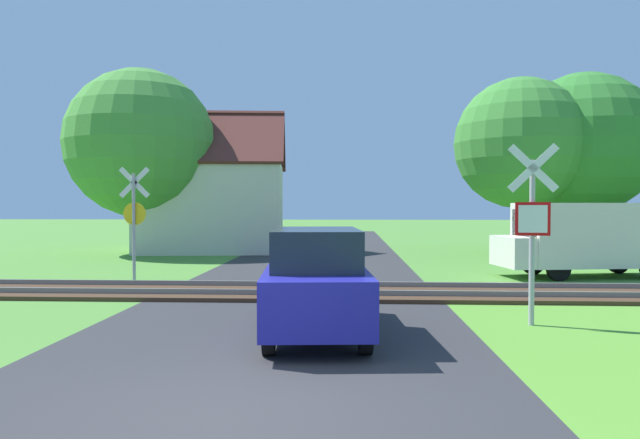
# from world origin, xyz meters

# --- Properties ---
(ground_plane) EXTENTS (160.00, 160.00, 0.00)m
(ground_plane) POSITION_xyz_m (0.00, 0.00, 0.00)
(ground_plane) COLOR #4C8433
(road_asphalt) EXTENTS (6.77, 80.00, 0.01)m
(road_asphalt) POSITION_xyz_m (0.00, 2.00, 0.00)
(road_asphalt) COLOR #2D2D30
(road_asphalt) RESTS_ON ground
(rail_track) EXTENTS (60.00, 2.60, 0.22)m
(rail_track) POSITION_xyz_m (0.00, 8.06, 0.06)
(rail_track) COLOR #422D1E
(rail_track) RESTS_ON ground
(stop_sign_near) EXTENTS (0.87, 0.20, 3.27)m
(stop_sign_near) POSITION_xyz_m (4.54, 4.65, 1.84)
(stop_sign_near) COLOR #9E9EA5
(stop_sign_near) RESTS_ON ground
(crossing_sign_far) EXTENTS (0.88, 0.13, 3.25)m
(crossing_sign_far) POSITION_xyz_m (-4.78, 9.98, 1.89)
(crossing_sign_far) COLOR #9E9EA5
(crossing_sign_far) RESTS_ON ground
(house) EXTENTS (7.25, 6.28, 6.66)m
(house) POSITION_xyz_m (-5.16, 21.06, 2.24)
(house) COLOR beige
(house) RESTS_ON ground
(tree_left) EXTENTS (6.63, 6.63, 8.26)m
(tree_left) POSITION_xyz_m (-8.07, 19.46, 4.94)
(tree_left) COLOR #513823
(tree_left) RESTS_ON ground
(tree_far) EXTENTS (6.27, 6.27, 8.00)m
(tree_far) POSITION_xyz_m (11.59, 20.09, 4.86)
(tree_far) COLOR #513823
(tree_far) RESTS_ON ground
(tree_right) EXTENTS (5.64, 5.64, 7.67)m
(tree_right) POSITION_xyz_m (8.66, 19.35, 4.84)
(tree_right) COLOR #513823
(tree_right) RESTS_ON ground
(mail_truck) EXTENTS (5.13, 2.58, 2.24)m
(mail_truck) POSITION_xyz_m (8.38, 11.82, 1.24)
(mail_truck) COLOR silver
(mail_truck) RESTS_ON ground
(parked_car) EXTENTS (1.94, 4.11, 1.78)m
(parked_car) POSITION_xyz_m (0.69, 3.78, 0.89)
(parked_car) COLOR navy
(parked_car) RESTS_ON ground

